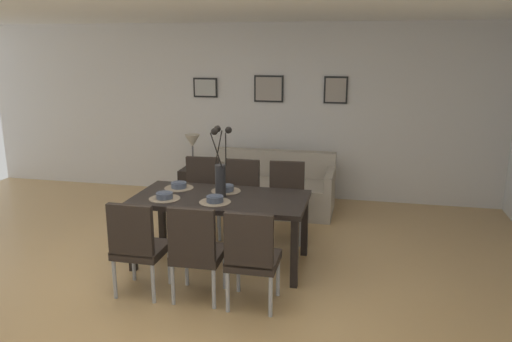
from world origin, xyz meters
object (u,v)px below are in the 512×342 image
object	(u,v)px
bowl_near_right	(179,185)
sofa	(271,190)
dining_chair_far_left	(196,248)
bowl_far_right	(226,188)
bowl_far_left	(215,198)
side_table	(194,186)
bowl_near_left	(165,195)
dining_table	(221,204)
table_lamp	(192,144)
dining_chair_far_right	(240,194)
framed_picture_right	(336,90)
dining_chair_near_right	(201,191)
dining_chair_near_left	(137,244)
dining_chair_mid_left	(252,254)
dining_chair_mid_right	(286,197)
framed_picture_center	(269,89)
framed_picture_left	(205,88)
centerpiece_vase	(220,170)

from	to	relation	value
bowl_near_right	sofa	xyz separation A→B (m)	(0.72, 1.67, -0.50)
dining_chair_far_left	bowl_far_right	size ratio (longest dim) A/B	5.41
bowl_far_left	side_table	world-z (taller)	bowl_far_left
bowl_near_left	bowl_far_right	bearing A→B (deg)	36.73
dining_table	table_lamp	size ratio (longest dim) A/B	3.53
dining_chair_far_right	side_table	world-z (taller)	dining_chair_far_right
table_lamp	framed_picture_right	xyz separation A→B (m)	(1.97, 0.66, 0.75)
dining_chair_near_right	bowl_near_left	bearing A→B (deg)	-91.04
dining_chair_near_left	table_lamp	xyz separation A→B (m)	(-0.44, 2.76, 0.38)
dining_chair_mid_left	bowl_near_right	xyz separation A→B (m)	(-1.07, 1.07, 0.27)
dining_chair_far_left	dining_chair_far_right	bearing A→B (deg)	90.72
framed_picture_right	dining_chair_far_right	bearing A→B (deg)	-120.12
sofa	bowl_near_left	bearing A→B (deg)	-109.13
table_lamp	sofa	bearing A→B (deg)	-1.43
dining_chair_mid_right	side_table	distance (m)	1.87
dining_chair_far_right	framed_picture_center	world-z (taller)	framed_picture_center
dining_chair_mid_left	table_lamp	distance (m)	3.18
dining_chair_near_right	framed_picture_left	distance (m)	2.08
side_table	framed_picture_center	world-z (taller)	framed_picture_center
centerpiece_vase	bowl_far_left	xyz separation A→B (m)	(-0.00, -0.20, -0.24)
dining_chair_mid_right	framed_picture_center	bearing A→B (deg)	108.01
dining_chair_near_right	framed_picture_left	world-z (taller)	framed_picture_left
dining_chair_near_left	framed_picture_right	xyz separation A→B (m)	(1.53, 3.42, 1.13)
bowl_far_left	framed_picture_left	xyz separation A→B (m)	(-0.99, 2.76, 0.86)
dining_chair_far_left	table_lamp	size ratio (longest dim) A/B	1.80
dining_table	dining_chair_far_left	size ratio (longest dim) A/B	1.96
dining_table	dining_chair_far_right	world-z (taller)	dining_chair_far_right
dining_chair_far_left	bowl_near_right	distance (m)	1.21
bowl_far_right	bowl_far_left	bearing A→B (deg)	-90.00
centerpiece_vase	bowl_near_left	distance (m)	0.63
dining_chair_mid_right	framed_picture_left	xyz separation A→B (m)	(-1.54, 1.69, 1.13)
dining_chair_near_left	dining_chair_far_right	size ratio (longest dim) A/B	1.00
centerpiece_vase	side_table	distance (m)	2.28
bowl_far_right	side_table	distance (m)	2.04
table_lamp	dining_chair_far_left	bearing A→B (deg)	-69.98
dining_chair_mid_left	centerpiece_vase	size ratio (longest dim) A/B	1.25
sofa	side_table	size ratio (longest dim) A/B	3.36
bowl_near_right	dining_chair_far_left	bearing A→B (deg)	-61.97
dining_chair_near_right	dining_chair_mid_left	bearing A→B (deg)	-58.90
table_lamp	framed_picture_right	distance (m)	2.21
sofa	dining_chair_near_right	bearing A→B (deg)	-125.15
dining_chair_near_right	framed_picture_right	size ratio (longest dim) A/B	2.36
dining_chair_near_right	dining_chair_far_left	distance (m)	1.80
side_table	table_lamp	xyz separation A→B (m)	(0.00, 0.00, 0.63)
dining_chair_far_right	bowl_far_left	bearing A→B (deg)	-89.68
dining_table	bowl_near_left	xyz separation A→B (m)	(-0.54, -0.20, 0.12)
sofa	framed_picture_left	distance (m)	1.92
bowl_near_left	table_lamp	xyz separation A→B (m)	(-0.45, 2.11, 0.11)
dining_chair_mid_left	framed_picture_right	size ratio (longest dim) A/B	2.36
dining_table	dining_chair_mid_left	xyz separation A→B (m)	(0.53, -0.86, -0.15)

